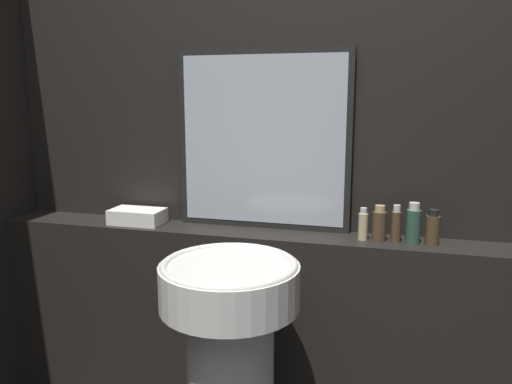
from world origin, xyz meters
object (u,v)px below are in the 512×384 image
(towel_stack, at_px, (138,216))
(shampoo_bottle, at_px, (363,225))
(pedestal_sink, at_px, (230,370))
(mirror, at_px, (263,140))
(hand_soap_bottle, at_px, (433,229))
(conditioner_bottle, at_px, (379,225))
(body_wash_bottle, at_px, (413,225))
(lotion_bottle, at_px, (396,225))

(towel_stack, relative_size, shampoo_bottle, 1.81)
(pedestal_sink, relative_size, towel_stack, 4.12)
(mirror, xyz_separation_m, hand_soap_bottle, (0.68, -0.08, -0.31))
(shampoo_bottle, bearing_deg, hand_soap_bottle, 0.00)
(towel_stack, relative_size, conditioner_bottle, 1.65)
(hand_soap_bottle, bearing_deg, body_wash_bottle, 180.00)
(pedestal_sink, relative_size, body_wash_bottle, 6.02)
(body_wash_bottle, distance_m, hand_soap_bottle, 0.07)
(hand_soap_bottle, bearing_deg, lotion_bottle, -180.00)
(pedestal_sink, relative_size, conditioner_bottle, 6.79)
(lotion_bottle, bearing_deg, hand_soap_bottle, 0.00)
(body_wash_bottle, xyz_separation_m, hand_soap_bottle, (0.07, 0.00, -0.01))
(pedestal_sink, xyz_separation_m, body_wash_bottle, (0.59, 0.44, 0.45))
(shampoo_bottle, bearing_deg, pedestal_sink, -132.81)
(mirror, relative_size, shampoo_bottle, 5.81)
(towel_stack, bearing_deg, pedestal_sink, -37.46)
(pedestal_sink, xyz_separation_m, mirror, (-0.02, 0.52, 0.74))
(shampoo_bottle, relative_size, hand_soap_bottle, 0.94)
(body_wash_bottle, bearing_deg, mirror, 172.31)
(pedestal_sink, distance_m, towel_stack, 0.82)
(pedestal_sink, distance_m, conditioner_bottle, 0.77)
(mirror, xyz_separation_m, lotion_bottle, (0.55, -0.08, -0.30))
(towel_stack, bearing_deg, mirror, 8.54)
(lotion_bottle, bearing_deg, towel_stack, 180.00)
(body_wash_bottle, bearing_deg, shampoo_bottle, -180.00)
(shampoo_bottle, xyz_separation_m, conditioner_bottle, (0.06, 0.00, 0.01))
(mirror, xyz_separation_m, shampoo_bottle, (0.42, -0.08, -0.31))
(mirror, bearing_deg, hand_soap_bottle, -6.90)
(conditioner_bottle, bearing_deg, hand_soap_bottle, 0.00)
(body_wash_bottle, bearing_deg, pedestal_sink, -143.52)
(lotion_bottle, xyz_separation_m, hand_soap_bottle, (0.13, 0.00, -0.00))
(towel_stack, bearing_deg, shampoo_bottle, 0.00)
(lotion_bottle, bearing_deg, shampoo_bottle, 180.00)
(lotion_bottle, xyz_separation_m, body_wash_bottle, (0.06, 0.00, 0.01))
(mirror, relative_size, lotion_bottle, 5.10)
(conditioner_bottle, xyz_separation_m, hand_soap_bottle, (0.19, 0.00, -0.00))
(conditioner_bottle, bearing_deg, lotion_bottle, -0.00)
(conditioner_bottle, relative_size, hand_soap_bottle, 1.03)
(pedestal_sink, bearing_deg, hand_soap_bottle, 33.47)
(conditioner_bottle, distance_m, hand_soap_bottle, 0.19)
(conditioner_bottle, bearing_deg, towel_stack, 180.00)
(pedestal_sink, distance_m, shampoo_bottle, 0.73)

